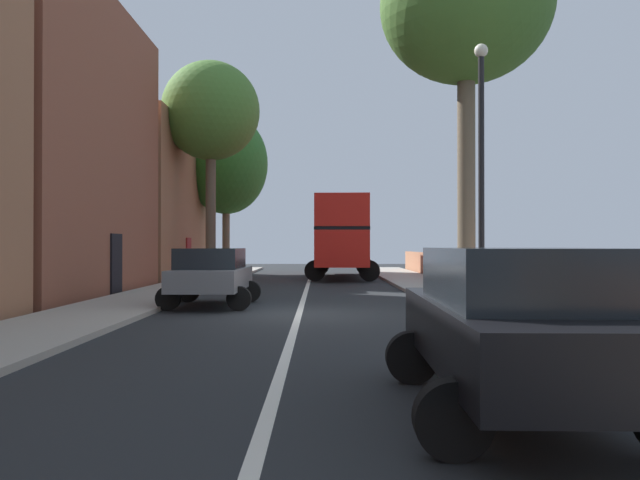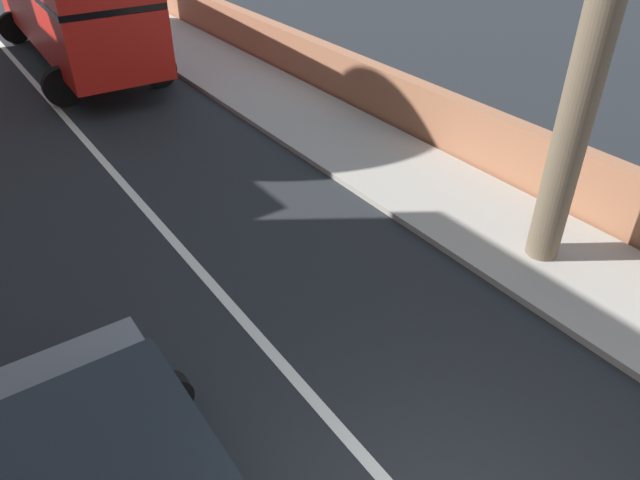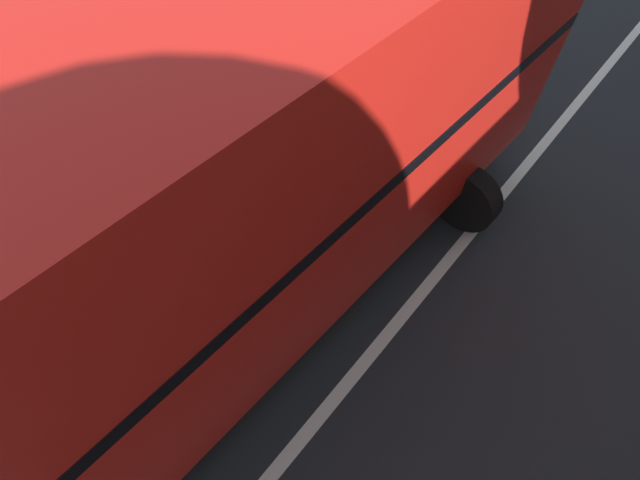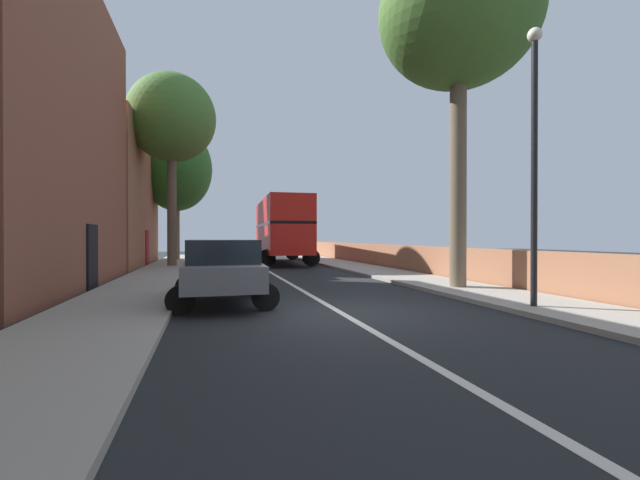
{
  "view_description": "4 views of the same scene",
  "coord_description": "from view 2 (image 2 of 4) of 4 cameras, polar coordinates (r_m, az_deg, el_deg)",
  "views": [
    {
      "loc": [
        0.52,
        -15.8,
        1.71
      ],
      "look_at": [
        0.58,
        5.68,
        1.88
      ],
      "focal_mm": 35.73,
      "sensor_mm": 36.0,
      "label": 1
    },
    {
      "loc": [
        -2.79,
        -1.71,
        5.81
      ],
      "look_at": [
        0.82,
        3.44,
        1.52
      ],
      "focal_mm": 33.18,
      "sensor_mm": 36.0,
      "label": 2
    },
    {
      "loc": [
        -0.92,
        18.85,
        5.62
      ],
      "look_at": [
        0.78,
        16.84,
        1.84
      ],
      "focal_mm": 26.37,
      "sensor_mm": 36.0,
      "label": 3
    },
    {
      "loc": [
        -2.82,
        -8.55,
        1.68
      ],
      "look_at": [
        1.66,
        7.87,
        1.57
      ],
      "focal_mm": 22.8,
      "sensor_mm": 36.0,
      "label": 4
    }
  ],
  "objects": []
}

